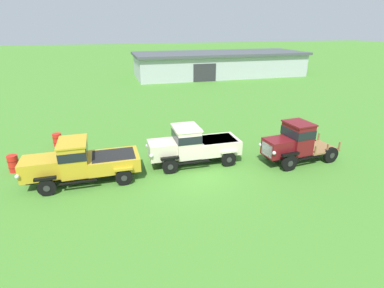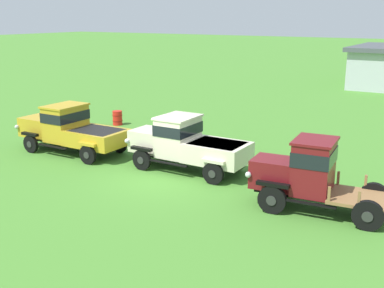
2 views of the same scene
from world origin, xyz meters
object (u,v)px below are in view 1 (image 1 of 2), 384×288
object	(u,v)px
vintage_truck_midrow_center	(294,142)
oil_drum_near_fence	(13,163)
oil_drum_beside_row	(57,140)
vintage_truck_foreground_near	(81,161)
vintage_truck_second_in_line	(193,144)
farm_shed	(219,64)

from	to	relation	value
vintage_truck_midrow_center	oil_drum_near_fence	xyz separation A→B (m)	(-14.91, 2.96, -0.76)
oil_drum_beside_row	vintage_truck_midrow_center	bearing A→B (deg)	-25.66
vintage_truck_foreground_near	vintage_truck_midrow_center	size ratio (longest dim) A/B	1.21
vintage_truck_foreground_near	vintage_truck_second_in_line	xyz separation A→B (m)	(5.87, 0.52, 0.03)
farm_shed	vintage_truck_midrow_center	distance (m)	31.32
vintage_truck_second_in_line	oil_drum_beside_row	bearing A→B (deg)	147.53
farm_shed	vintage_truck_foreground_near	bearing A→B (deg)	-121.75
vintage_truck_foreground_near	vintage_truck_second_in_line	bearing A→B (deg)	5.09
vintage_truck_second_in_line	oil_drum_beside_row	xyz separation A→B (m)	(-7.70, 4.90, -0.71)
vintage_truck_second_in_line	oil_drum_beside_row	distance (m)	9.16
vintage_truck_midrow_center	oil_drum_near_fence	size ratio (longest dim) A/B	5.01
farm_shed	vintage_truck_foreground_near	xyz separation A→B (m)	(-18.34, -29.63, -0.69)
farm_shed	oil_drum_near_fence	bearing A→B (deg)	-128.49
vintage_truck_second_in_line	vintage_truck_midrow_center	bearing A→B (deg)	-14.60
vintage_truck_midrow_center	oil_drum_near_fence	bearing A→B (deg)	168.76
farm_shed	oil_drum_near_fence	world-z (taller)	farm_shed
vintage_truck_second_in_line	vintage_truck_foreground_near	bearing A→B (deg)	-174.91
farm_shed	vintage_truck_midrow_center	bearing A→B (deg)	-102.93
vintage_truck_midrow_center	oil_drum_beside_row	world-z (taller)	vintage_truck_midrow_center
oil_drum_near_fence	oil_drum_beside_row	bearing A→B (deg)	62.54
oil_drum_beside_row	farm_shed	bearing A→B (deg)	50.19
oil_drum_beside_row	oil_drum_near_fence	bearing A→B (deg)	-117.46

